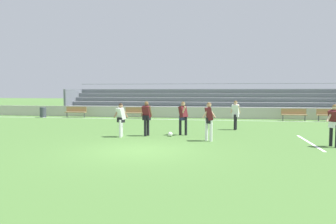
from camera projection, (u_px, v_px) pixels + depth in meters
name	position (u px, v px, depth m)	size (l,w,h in m)	color
ground_plane	(139.00, 150.00, 11.84)	(160.00, 160.00, 0.00)	#477033
field_line_sideline	(183.00, 120.00, 24.60)	(44.00, 0.12, 0.01)	white
field_line_penalty_mark	(309.00, 142.00, 13.71)	(0.12, 4.40, 0.01)	white
sideline_wall	(186.00, 112.00, 26.31)	(48.00, 0.16, 0.90)	#BCB7AD
bleacher_stand	(206.00, 101.00, 29.05)	(25.98, 4.02, 2.96)	#B2B2B7
bench_centre_sideline	(76.00, 111.00, 26.70)	(1.80, 0.40, 0.90)	#99754C
bench_far_left	(136.00, 112.00, 25.80)	(1.80, 0.40, 0.90)	#99754C
bench_near_wall_gap	(294.00, 113.00, 23.70)	(1.80, 0.40, 0.90)	#99754C
bench_near_bin	(330.00, 114.00, 23.27)	(1.80, 0.40, 0.90)	#99754C
trash_bin	(43.00, 112.00, 26.85)	(0.52, 0.52, 0.85)	#3D424C
player_dark_trailing_run	(147.00, 115.00, 15.66)	(0.54, 0.43, 1.71)	black
player_dark_wide_right	(183.00, 115.00, 15.93)	(0.50, 0.63, 1.68)	black
player_dark_on_ball	(209.00, 118.00, 14.05)	(0.61, 0.47, 1.71)	white
player_dark_wide_left	(334.00, 122.00, 12.54)	(0.75, 0.54, 1.69)	black
player_white_pressing_high	(121.00, 117.00, 15.31)	(0.67, 0.51, 1.63)	white
player_white_dropping_back	(235.00, 113.00, 18.13)	(0.59, 0.42, 1.66)	black
soccer_ball	(170.00, 134.00, 15.51)	(0.22, 0.22, 0.22)	white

